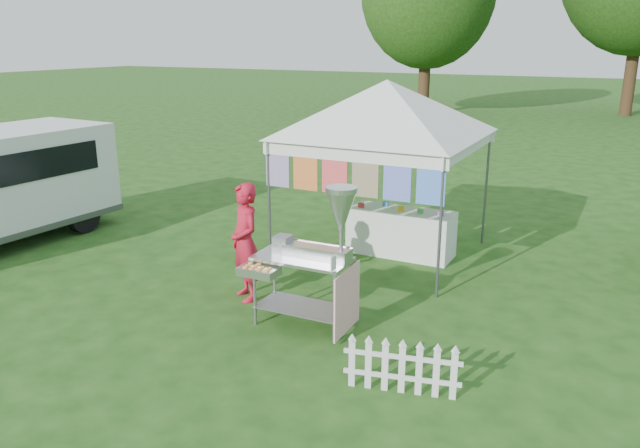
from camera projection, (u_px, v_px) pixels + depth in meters
The scene contains 6 objects.
ground at pixel (280, 335), 7.98m from camera, with size 120.00×120.00×0.00m, color #1C4313.
canopy_main at pixel (387, 80), 10.11m from camera, with size 4.24×4.24×3.45m.
donut_cart at pixel (316, 247), 7.84m from camera, with size 1.37×0.97×1.92m.
vendor at pixel (245, 242), 8.86m from camera, with size 0.63×0.41×1.72m, color red.
picket_fence at pixel (402, 368), 6.60m from camera, with size 1.23×0.31×0.56m.
display_table at pixel (401, 232), 10.85m from camera, with size 1.80×0.70×0.80m, color white.
Camera 1 is at (3.76, -6.21, 3.64)m, focal length 35.00 mm.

